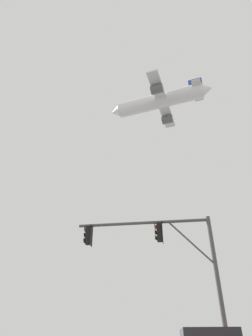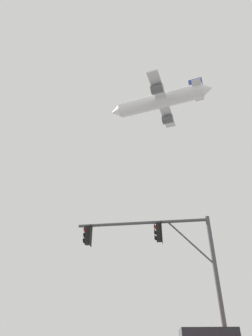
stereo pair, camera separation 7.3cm
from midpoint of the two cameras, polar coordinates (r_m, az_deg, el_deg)
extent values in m
cylinder|color=#4C4C51|center=(13.98, 18.12, -21.77)|extent=(0.20, 0.20, 6.53)
cylinder|color=#4C4C51|center=(14.65, 3.26, -10.91)|extent=(6.45, 1.19, 0.15)
cylinder|color=#4C4C51|center=(14.31, 12.79, -14.21)|extent=(2.00, 0.40, 2.19)
cube|color=black|center=(14.94, -7.46, -13.25)|extent=(0.31, 0.36, 0.90)
cylinder|color=black|center=(15.10, -7.32, -11.41)|extent=(0.05, 0.05, 0.12)
cube|color=black|center=(14.90, -6.92, -13.24)|extent=(0.10, 0.46, 1.04)
sphere|color=red|center=(15.06, -7.93, -12.28)|extent=(0.20, 0.20, 0.20)
cylinder|color=black|center=(15.10, -8.16, -12.07)|extent=(0.07, 0.21, 0.21)
sphere|color=black|center=(14.97, -8.01, -13.29)|extent=(0.20, 0.20, 0.20)
cylinder|color=black|center=(15.01, -8.24, -13.08)|extent=(0.07, 0.21, 0.21)
sphere|color=black|center=(14.89, -8.09, -14.31)|extent=(0.20, 0.20, 0.20)
cylinder|color=black|center=(14.92, -8.32, -14.10)|extent=(0.07, 0.21, 0.21)
cube|color=black|center=(14.44, 6.75, -12.64)|extent=(0.31, 0.36, 0.90)
cylinder|color=black|center=(14.61, 6.62, -10.75)|extent=(0.05, 0.05, 0.12)
cube|color=black|center=(14.43, 7.32, -12.60)|extent=(0.10, 0.46, 1.04)
sphere|color=red|center=(14.53, 6.10, -11.67)|extent=(0.20, 0.20, 0.20)
cylinder|color=black|center=(14.55, 5.83, -11.47)|extent=(0.07, 0.21, 0.21)
sphere|color=black|center=(14.44, 6.16, -12.72)|extent=(0.20, 0.20, 0.20)
cylinder|color=black|center=(14.46, 5.89, -12.51)|extent=(0.07, 0.21, 0.21)
sphere|color=black|center=(14.35, 6.23, -13.77)|extent=(0.20, 0.20, 0.20)
cylinder|color=black|center=(14.37, 5.95, -13.56)|extent=(0.07, 0.21, 0.21)
cylinder|color=white|center=(56.99, 6.86, 13.19)|extent=(16.28, 8.50, 2.90)
cone|color=white|center=(58.84, -1.89, 11.17)|extent=(2.84, 3.28, 2.75)
cone|color=white|center=(56.55, 16.01, 14.96)|extent=(2.57, 2.95, 2.46)
cube|color=silver|center=(56.63, 7.34, 12.98)|extent=(7.33, 15.11, 0.33)
cylinder|color=#595B60|center=(53.04, 6.28, 15.42)|extent=(2.61, 2.30, 1.63)
cylinder|color=#595B60|center=(59.18, 8.38, 9.58)|extent=(2.61, 2.30, 1.63)
cube|color=navy|center=(57.69, 13.84, 15.74)|extent=(2.45, 1.10, 3.44)
cube|color=silver|center=(56.72, 14.20, 14.83)|extent=(3.46, 5.66, 0.18)
camera|label=1|loc=(0.04, -89.93, -0.05)|focal=30.49mm
camera|label=2|loc=(0.04, 90.07, 0.05)|focal=30.49mm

